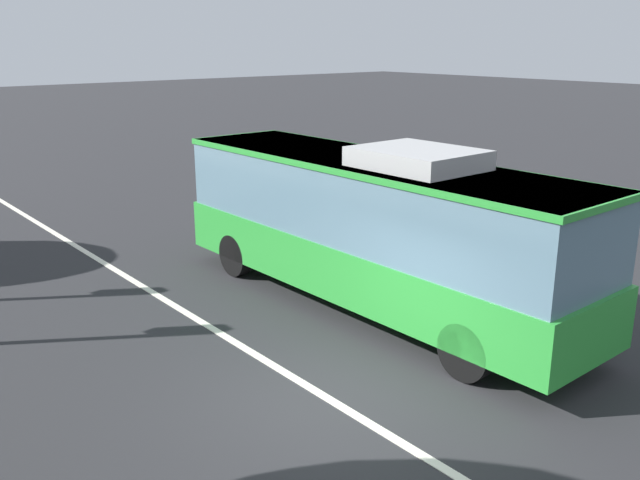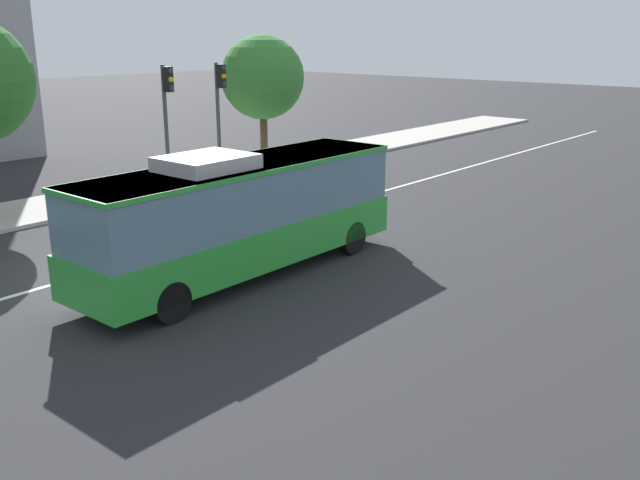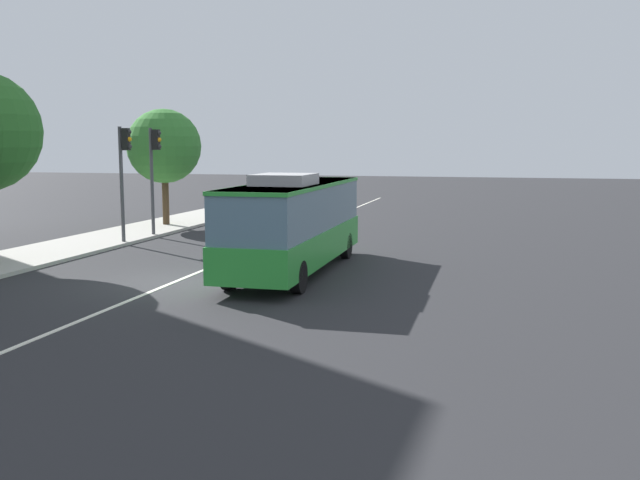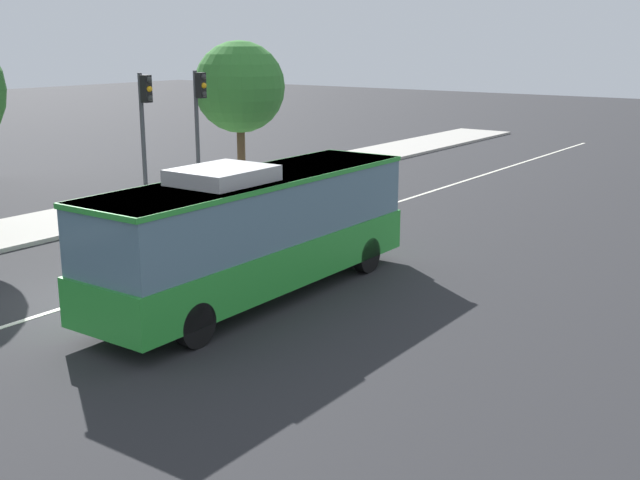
{
  "view_description": "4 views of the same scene",
  "coord_description": "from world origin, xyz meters",
  "px_view_note": "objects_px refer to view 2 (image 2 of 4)",
  "views": [
    {
      "loc": [
        -7.22,
        6.17,
        5.41
      ],
      "look_at": [
        4.5,
        -3.49,
        0.93
      ],
      "focal_mm": 38.4,
      "sensor_mm": 36.0,
      "label": 1
    },
    {
      "loc": [
        -9.87,
        -16.67,
        6.42
      ],
      "look_at": [
        4.43,
        -4.34,
        0.78
      ],
      "focal_mm": 39.2,
      "sensor_mm": 36.0,
      "label": 2
    },
    {
      "loc": [
        -20.63,
        -10.28,
        4.38
      ],
      "look_at": [
        5.85,
        -3.27,
        0.71
      ],
      "focal_mm": 39.64,
      "sensor_mm": 36.0,
      "label": 3
    },
    {
      "loc": [
        -11.86,
        -15.7,
        6.33
      ],
      "look_at": [
        5.12,
        -3.3,
        0.95
      ],
      "focal_mm": 44.06,
      "sensor_mm": 36.0,
      "label": 4
    }
  ],
  "objects_px": {
    "traffic_light_far_corner": "(168,108)",
    "street_tree_kerbside_centre": "(263,78)",
    "transit_bus": "(242,211)",
    "traffic_light_near_corner": "(220,103)"
  },
  "relations": [
    {
      "from": "transit_bus",
      "to": "traffic_light_near_corner",
      "type": "height_order",
      "value": "traffic_light_near_corner"
    },
    {
      "from": "traffic_light_far_corner",
      "to": "transit_bus",
      "type": "bearing_deg",
      "value": -31.19
    },
    {
      "from": "transit_bus",
      "to": "traffic_light_far_corner",
      "type": "relative_size",
      "value": 1.93
    },
    {
      "from": "traffic_light_near_corner",
      "to": "traffic_light_far_corner",
      "type": "distance_m",
      "value": 2.71
    },
    {
      "from": "transit_bus",
      "to": "traffic_light_near_corner",
      "type": "distance_m",
      "value": 11.96
    },
    {
      "from": "traffic_light_far_corner",
      "to": "street_tree_kerbside_centre",
      "type": "relative_size",
      "value": 0.82
    },
    {
      "from": "street_tree_kerbside_centre",
      "to": "traffic_light_near_corner",
      "type": "bearing_deg",
      "value": -159.05
    },
    {
      "from": "transit_bus",
      "to": "traffic_light_far_corner",
      "type": "height_order",
      "value": "traffic_light_far_corner"
    },
    {
      "from": "transit_bus",
      "to": "traffic_light_near_corner",
      "type": "relative_size",
      "value": 1.93
    },
    {
      "from": "traffic_light_far_corner",
      "to": "street_tree_kerbside_centre",
      "type": "distance_m",
      "value": 7.02
    }
  ]
}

